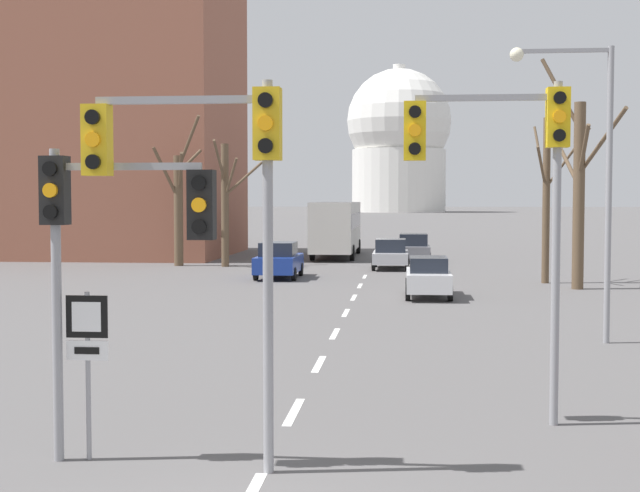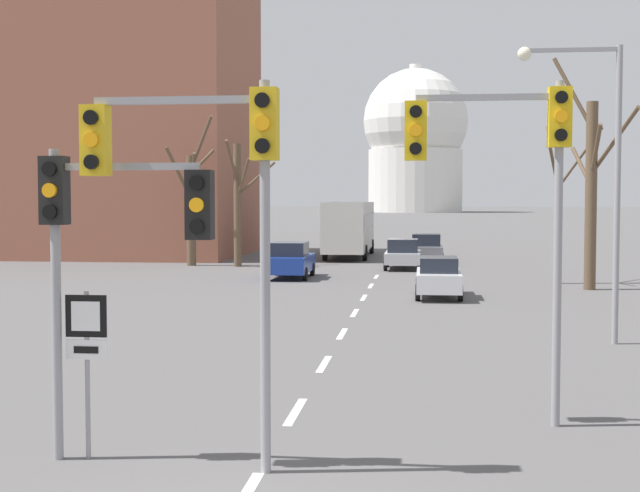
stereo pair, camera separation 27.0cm
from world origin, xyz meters
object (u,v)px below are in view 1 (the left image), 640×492
at_px(traffic_signal_centre_tall, 208,175).
at_px(traffic_signal_near_right, 508,165).
at_px(route_sign_post, 87,346).
at_px(sedan_near_left, 428,277).
at_px(city_bus, 336,225).
at_px(traffic_signal_near_left, 108,226).
at_px(street_lamp_right, 588,158).
at_px(sedan_mid_centre, 391,254).
at_px(sedan_far_left, 413,248).
at_px(sedan_near_right, 279,260).

bearing_deg(traffic_signal_centre_tall, traffic_signal_near_right, 34.60).
distance_m(route_sign_post, sedan_near_left, 22.19).
distance_m(traffic_signal_near_right, route_sign_post, 7.16).
relative_size(traffic_signal_centre_tall, city_bus, 0.49).
xyz_separation_m(traffic_signal_near_left, street_lamp_right, (8.76, 11.29, 1.41)).
distance_m(traffic_signal_near_left, street_lamp_right, 14.36).
distance_m(street_lamp_right, city_bus, 34.26).
distance_m(sedan_mid_centre, city_bus, 10.03).
height_order(route_sign_post, street_lamp_right, street_lamp_right).
bearing_deg(city_bus, sedan_near_left, -77.00).
bearing_deg(traffic_signal_near_right, street_lamp_right, 70.89).
distance_m(traffic_signal_near_left, sedan_far_left, 40.69).
distance_m(traffic_signal_near_left, traffic_signal_near_right, 6.45).
bearing_deg(street_lamp_right, traffic_signal_centre_tall, -122.19).
bearing_deg(sedan_near_left, street_lamp_right, -69.90).
bearing_deg(route_sign_post, traffic_signal_centre_tall, -10.77).
distance_m(traffic_signal_centre_tall, city_bus, 44.59).
xyz_separation_m(traffic_signal_near_left, route_sign_post, (-0.35, 0.08, -1.71)).
distance_m(traffic_signal_centre_tall, sedan_near_left, 22.39).
relative_size(traffic_signal_near_right, sedan_near_left, 1.33).
relative_size(traffic_signal_near_left, city_bus, 0.41).
height_order(sedan_far_left, city_bus, city_bus).
xyz_separation_m(traffic_signal_near_right, sedan_near_left, (-0.80, 18.91, -3.49)).
bearing_deg(sedan_far_left, sedan_near_left, -88.79).
bearing_deg(route_sign_post, traffic_signal_near_left, -12.99).
xyz_separation_m(sedan_near_right, sedan_far_left, (6.35, 11.34, -0.01)).
bearing_deg(sedan_mid_centre, sedan_near_right, -130.69).
bearing_deg(sedan_near_right, route_sign_post, -87.21).
bearing_deg(traffic_signal_near_right, city_bus, 98.25).
height_order(traffic_signal_centre_tall, traffic_signal_near_right, traffic_signal_near_right).
bearing_deg(traffic_signal_centre_tall, sedan_far_left, 85.63).
distance_m(street_lamp_right, sedan_near_right, 20.97).
bearing_deg(traffic_signal_near_left, sedan_near_left, 77.01).
bearing_deg(traffic_signal_centre_tall, sedan_near_right, 96.31).
distance_m(traffic_signal_near_right, sedan_near_left, 19.24).
bearing_deg(traffic_signal_near_right, sedan_near_left, 92.41).
height_order(route_sign_post, city_bus, city_bus).
relative_size(sedan_near_left, sedan_far_left, 1.02).
bearing_deg(sedan_far_left, route_sign_post, -96.99).
distance_m(route_sign_post, sedan_near_right, 28.98).
bearing_deg(street_lamp_right, city_bus, 105.28).
relative_size(traffic_signal_near_left, traffic_signal_near_right, 0.79).
height_order(route_sign_post, sedan_near_right, route_sign_post).
bearing_deg(traffic_signal_near_left, city_bus, 90.31).
bearing_deg(sedan_near_right, traffic_signal_near_left, -86.53).
relative_size(traffic_signal_centre_tall, route_sign_post, 2.20).
bearing_deg(traffic_signal_near_left, sedan_mid_centre, 84.52).
xyz_separation_m(traffic_signal_centre_tall, sedan_near_right, (-3.24, 29.28, -3.18)).
bearing_deg(sedan_far_left, city_bus, 141.15).
bearing_deg(sedan_near_right, city_bus, 84.32).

